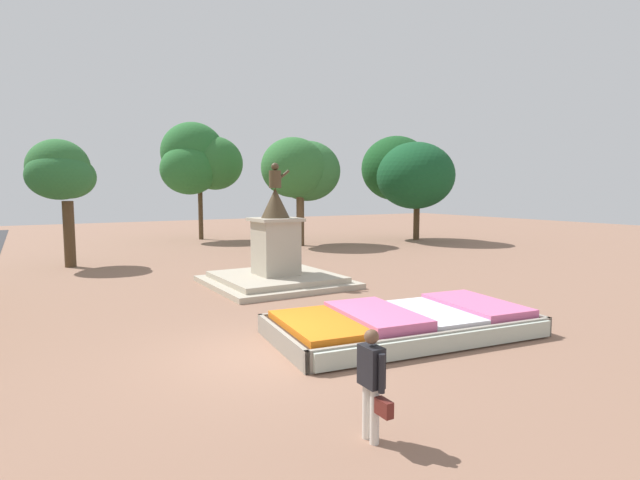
# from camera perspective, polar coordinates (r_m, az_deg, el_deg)

# --- Properties ---
(ground_plane) EXTENTS (95.26, 95.26, 0.00)m
(ground_plane) POSITION_cam_1_polar(r_m,az_deg,el_deg) (10.84, -6.04, -12.94)
(ground_plane) COLOR #8C6651
(flower_planter) EXTENTS (6.65, 3.96, 0.66)m
(flower_planter) POSITION_cam_1_polar(r_m,az_deg,el_deg) (12.27, 9.59, -9.38)
(flower_planter) COLOR #38281C
(flower_planter) RESTS_ON ground_plane
(statue_monument) EXTENTS (4.73, 4.73, 4.44)m
(statue_monument) POSITION_cam_1_polar(r_m,az_deg,el_deg) (18.31, -5.07, -2.40)
(statue_monument) COLOR #B2A894
(statue_monument) RESTS_ON ground_plane
(pedestrian_with_handbag) EXTENTS (0.23, 0.73, 1.58)m
(pedestrian_with_handbag) POSITION_cam_1_polar(r_m,az_deg,el_deg) (7.11, 5.97, -15.59)
(pedestrian_with_handbag) COLOR beige
(pedestrian_with_handbag) RESTS_ON ground_plane
(park_tree_far_left) EXTENTS (5.71, 4.36, 8.09)m
(park_tree_far_left) POSITION_cam_1_polar(r_m,az_deg,el_deg) (35.47, -13.68, 8.82)
(park_tree_far_left) COLOR #4C3823
(park_tree_far_left) RESTS_ON ground_plane
(park_tree_behind_statue) EXTENTS (2.97, 3.10, 5.72)m
(park_tree_behind_statue) POSITION_cam_1_polar(r_m,az_deg,el_deg) (25.21, -27.46, 6.74)
(park_tree_behind_statue) COLOR #4C3823
(park_tree_behind_statue) RESTS_ON ground_plane
(park_tree_far_right) EXTENTS (5.39, 4.76, 6.64)m
(park_tree_far_right) POSITION_cam_1_polar(r_m,az_deg,el_deg) (31.43, -2.09, 8.04)
(park_tree_far_right) COLOR brown
(park_tree_far_right) RESTS_ON ground_plane
(park_tree_street_side) EXTENTS (5.11, 6.96, 7.20)m
(park_tree_street_side) POSITION_cam_1_polar(r_m,az_deg,el_deg) (34.74, 9.81, 7.63)
(park_tree_street_side) COLOR #4C3823
(park_tree_street_side) RESTS_ON ground_plane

